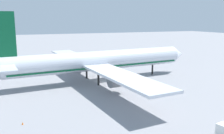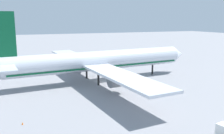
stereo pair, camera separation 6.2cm
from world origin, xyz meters
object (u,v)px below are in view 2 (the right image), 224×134
object	(u,v)px
airliner	(97,61)
traffic_cone_1	(22,123)
traffic_cone_0	(164,61)
traffic_cone_2	(137,57)

from	to	relation	value
airliner	traffic_cone_1	xyz separation A→B (m)	(-26.87, -28.97, -6.89)
airliner	traffic_cone_0	world-z (taller)	airliner
airliner	traffic_cone_1	bearing A→B (deg)	-132.84
traffic_cone_2	traffic_cone_0	bearing A→B (deg)	-72.87
airliner	traffic_cone_1	size ratio (longest dim) A/B	147.31
airliner	traffic_cone_0	bearing A→B (deg)	28.29
traffic_cone_0	traffic_cone_2	distance (m)	19.51
traffic_cone_0	traffic_cone_2	size ratio (longest dim) A/B	1.00
traffic_cone_2	airliner	bearing A→B (deg)	-132.71
airliner	traffic_cone_2	distance (m)	59.17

